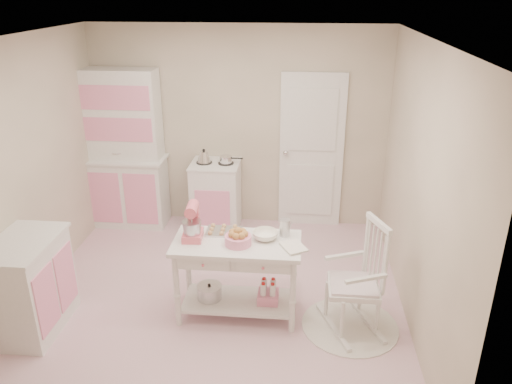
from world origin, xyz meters
TOP-DOWN VIEW (x-y plane):
  - room_shell at (0.00, 0.00)m, footprint 3.84×3.84m
  - door at (0.95, 1.87)m, footprint 0.82×0.05m
  - hutch at (-1.47, 1.66)m, footprint 1.06×0.50m
  - stove at (-0.27, 1.61)m, footprint 0.62×0.57m
  - base_cabinet at (-1.63, -0.63)m, footprint 0.54×0.84m
  - lace_rug at (1.34, -0.35)m, footprint 0.92×0.92m
  - rocking_chair at (1.34, -0.35)m, footprint 0.72×0.85m
  - work_table at (0.25, -0.23)m, footprint 1.20×0.60m
  - stand_mixer at (-0.17, -0.21)m, footprint 0.22×0.29m
  - cookie_tray at (0.10, -0.05)m, footprint 0.34×0.24m
  - bread_basket at (0.27, -0.28)m, footprint 0.25×0.25m
  - mixing_bowl at (0.51, -0.15)m, footprint 0.24×0.24m
  - metal_pitcher at (0.69, -0.07)m, footprint 0.10×0.10m
  - recipe_book at (0.70, -0.35)m, footprint 0.28×0.31m

SIDE VIEW (x-z plane):
  - lace_rug at x=1.34m, z-range 0.00..0.01m
  - work_table at x=0.25m, z-range 0.00..0.80m
  - stove at x=-0.27m, z-range 0.00..0.92m
  - base_cabinet at x=-1.63m, z-range 0.00..0.92m
  - rocking_chair at x=1.34m, z-range 0.00..1.10m
  - cookie_tray at x=0.10m, z-range 0.80..0.82m
  - recipe_book at x=0.70m, z-range 0.80..0.82m
  - mixing_bowl at x=0.51m, z-range 0.80..0.88m
  - bread_basket at x=0.27m, z-range 0.80..0.89m
  - metal_pitcher at x=0.69m, z-range 0.80..0.97m
  - stand_mixer at x=-0.17m, z-range 0.80..1.14m
  - door at x=0.95m, z-range 0.00..2.04m
  - hutch at x=-1.47m, z-range 0.00..2.08m
  - room_shell at x=0.00m, z-range 0.34..2.96m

